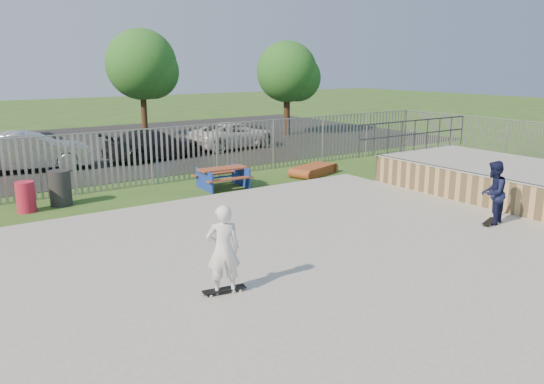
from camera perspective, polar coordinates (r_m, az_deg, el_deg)
ground at (r=11.19m, az=0.12°, el=-8.43°), size 120.00×120.00×0.00m
concrete_slab at (r=11.16m, az=0.12°, el=-8.07°), size 15.00×12.00×0.15m
quarter_pipe at (r=18.48m, az=23.17°, el=1.17°), size 5.50×7.05×2.19m
fence at (r=15.16m, az=-6.61°, el=1.37°), size 26.04×16.02×2.00m
picnic_table at (r=18.39m, az=-5.29°, el=1.55°), size 1.74×1.46×0.71m
funbox at (r=20.56m, az=4.51°, el=2.35°), size 2.01×1.45×0.36m
trash_bin_red at (r=16.90m, az=-24.97°, el=-0.48°), size 0.54×0.54×0.89m
trash_bin_grey at (r=17.26m, az=-21.82°, el=0.40°), size 0.64×0.64×1.07m
parking_lot at (r=28.47m, az=-22.17°, el=4.20°), size 40.00×18.00×0.02m
car_silver at (r=23.22m, az=-24.65°, el=3.99°), size 4.92×2.40×1.55m
car_dark at (r=24.33m, az=-12.63°, el=5.02°), size 4.75×2.47×1.31m
car_white at (r=26.98m, az=-4.11°, el=6.12°), size 4.88×2.66×1.30m
tree_mid at (r=31.59m, az=-13.87°, el=13.16°), size 3.97×3.97×6.12m
tree_right at (r=31.95m, az=1.62°, el=12.78°), size 3.57×3.57×5.50m
skateboard_a at (r=14.92m, az=22.39°, el=-3.02°), size 0.82×0.44×0.08m
skateboard_b at (r=9.83m, az=-5.16°, el=-10.53°), size 0.82×0.34×0.08m
skater_navy at (r=14.72m, az=22.67°, el=-0.07°), size 0.96×0.85×1.66m
skater_white at (r=9.54m, az=-5.26°, el=-6.20°), size 0.70×0.58×1.66m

